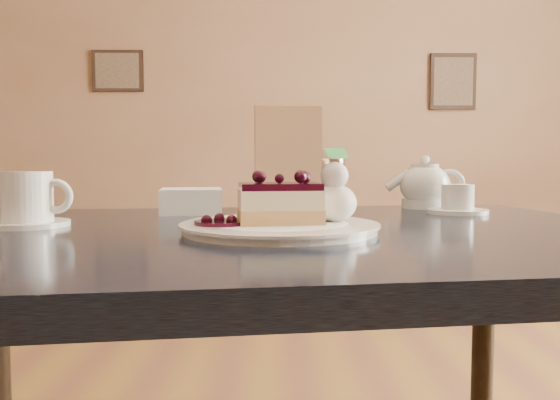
{
  "coord_description": "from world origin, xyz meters",
  "views": [
    {
      "loc": [
        0.04,
        -0.46,
        0.81
      ],
      "look_at": [
        0.05,
        0.23,
        0.76
      ],
      "focal_mm": 35.0,
      "sensor_mm": 36.0,
      "label": 1
    }
  ],
  "objects_px": {
    "cheesecake_slice": "(280,204)",
    "tea_set": "(431,190)",
    "coffee_set": "(29,202)",
    "main_table": "(275,278)",
    "dessert_plate": "(280,228)"
  },
  "relations": [
    {
      "from": "cheesecake_slice",
      "to": "tea_set",
      "type": "height_order",
      "value": "tea_set"
    },
    {
      "from": "tea_set",
      "to": "dessert_plate",
      "type": "bearing_deg",
      "value": -130.6
    },
    {
      "from": "main_table",
      "to": "cheesecake_slice",
      "type": "distance_m",
      "value": 0.12
    },
    {
      "from": "tea_set",
      "to": "coffee_set",
      "type": "bearing_deg",
      "value": -156.97
    },
    {
      "from": "main_table",
      "to": "coffee_set",
      "type": "xyz_separation_m",
      "value": [
        -0.38,
        0.03,
        0.11
      ]
    },
    {
      "from": "coffee_set",
      "to": "cheesecake_slice",
      "type": "bearing_deg",
      "value": -10.76
    },
    {
      "from": "dessert_plate",
      "to": "tea_set",
      "type": "xyz_separation_m",
      "value": [
        0.32,
        0.37,
        0.03
      ]
    },
    {
      "from": "dessert_plate",
      "to": "coffee_set",
      "type": "bearing_deg",
      "value": 169.24
    },
    {
      "from": "main_table",
      "to": "coffee_set",
      "type": "distance_m",
      "value": 0.39
    },
    {
      "from": "dessert_plate",
      "to": "cheesecake_slice",
      "type": "bearing_deg",
      "value": -97.13
    },
    {
      "from": "coffee_set",
      "to": "tea_set",
      "type": "distance_m",
      "value": 0.76
    },
    {
      "from": "main_table",
      "to": "dessert_plate",
      "type": "distance_m",
      "value": 0.09
    },
    {
      "from": "main_table",
      "to": "dessert_plate",
      "type": "xyz_separation_m",
      "value": [
        0.01,
        -0.05,
        0.08
      ]
    },
    {
      "from": "coffee_set",
      "to": "main_table",
      "type": "bearing_deg",
      "value": -3.89
    },
    {
      "from": "main_table",
      "to": "tea_set",
      "type": "bearing_deg",
      "value": 37.43
    }
  ]
}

